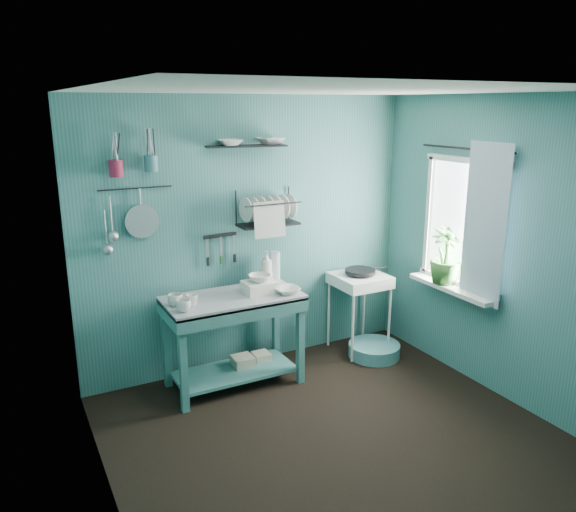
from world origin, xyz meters
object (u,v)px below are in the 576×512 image
utensil_cup_magenta (116,168)px  storage_tin_large (243,368)px  dish_rack (268,208)px  colander (142,221)px  mug_left (184,306)px  soap_bottle (266,267)px  mug_right (175,300)px  floor_basin (374,350)px  hotplate_stand (359,312)px  wash_tub (260,287)px  storage_tin_small (261,363)px  frying_pan (360,271)px  potted_plant (446,256)px  work_counter (234,341)px  mug_mid (192,300)px  water_bottle (275,266)px  utensil_cup_teal (151,163)px

utensil_cup_magenta → storage_tin_large: size_ratio=0.59×
dish_rack → colander: 1.12m
mug_left → soap_bottle: (0.90, 0.36, 0.10)m
mug_right → floor_basin: bearing=-3.5°
hotplate_stand → colander: colander is taller
wash_tub → storage_tin_small: (0.05, 0.10, -0.78)m
frying_pan → floor_basin: (0.05, -0.22, -0.76)m
storage_tin_large → storage_tin_small: (0.20, 0.03, -0.01)m
utensil_cup_magenta → colander: bearing=9.4°
floor_basin → dish_rack: bearing=159.7°
frying_pan → potted_plant: bearing=-55.7°
potted_plant → storage_tin_large: (-1.75, 0.62, -0.98)m
work_counter → hotplate_stand: bearing=12.7°
mug_mid → frying_pan: size_ratio=0.33×
water_bottle → hotplate_stand: (0.87, -0.12, -0.57)m
mug_mid → water_bottle: 0.95m
potted_plant → mug_right: bearing=166.3°
dish_rack → water_bottle: bearing=-20.8°
mug_right → utensil_cup_magenta: size_ratio=0.95×
colander → floor_basin: (2.09, -0.44, -1.42)m
frying_pan → work_counter: bearing=-175.9°
storage_tin_large → mug_right: bearing=-175.2°
utensil_cup_magenta → potted_plant: size_ratio=0.25×
work_counter → wash_tub: (0.25, -0.02, 0.46)m
wash_tub → water_bottle: water_bottle is taller
mug_left → wash_tub: wash_tub is taller
colander → storage_tin_small: size_ratio=1.40×
mug_left → mug_mid: 0.14m
wash_tub → storage_tin_large: bearing=155.0°
potted_plant → floor_basin: size_ratio=1.02×
frying_pan → colander: size_ratio=1.07×
work_counter → colander: size_ratio=4.17×
hotplate_stand → storage_tin_small: (-1.09, -0.02, -0.30)m
mug_left → colander: bearing=109.4°
work_counter → utensil_cup_teal: utensil_cup_teal is taller
wash_tub → storage_tin_large: wash_tub is taller
work_counter → soap_bottle: 0.73m
utensil_cup_teal → storage_tin_large: (0.65, -0.24, -1.84)m
mug_left → frying_pan: bearing=7.9°
mug_mid → storage_tin_large: 0.91m
utensil_cup_magenta → colander: 0.48m
frying_pan → utensil_cup_magenta: (-2.22, 0.19, 1.10)m
mug_right → potted_plant: 2.43m
hotplate_stand → floor_basin: (0.05, -0.22, -0.33)m
wash_tub → soap_bottle: size_ratio=0.94×
mug_left → wash_tub: size_ratio=0.44×
hotplate_stand → dish_rack: (-0.93, 0.14, 1.12)m
mug_left → wash_tub: 0.74m
mug_left → water_bottle: 1.07m
work_counter → storage_tin_large: size_ratio=5.31×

